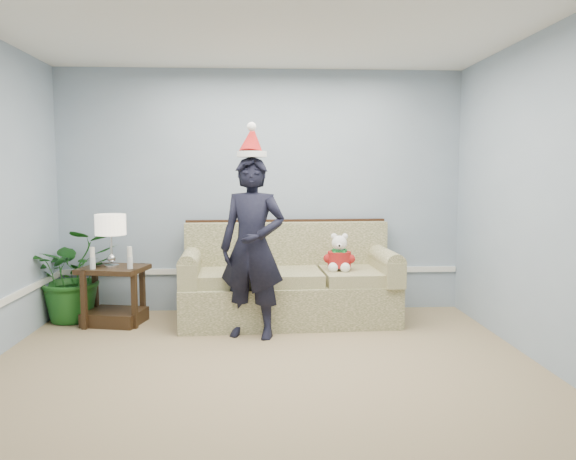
# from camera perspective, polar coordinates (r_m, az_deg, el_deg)

# --- Properties ---
(room_shell) EXTENTS (4.54, 5.04, 2.74)m
(room_shell) POSITION_cam_1_polar(r_m,az_deg,el_deg) (3.82, -2.49, 2.77)
(room_shell) COLOR #9D8265
(room_shell) RESTS_ON ground
(wainscot_trim) EXTENTS (4.49, 4.99, 0.06)m
(wainscot_trim) POSITION_cam_1_polar(r_m,az_deg,el_deg) (5.24, -15.65, -6.57)
(wainscot_trim) COLOR white
(wainscot_trim) RESTS_ON room_shell
(sofa) EXTENTS (2.26, 1.05, 1.04)m
(sofa) POSITION_cam_1_polar(r_m,az_deg,el_deg) (5.98, 0.01, -5.63)
(sofa) COLOR #4F5829
(sofa) RESTS_ON room_shell
(side_table) EXTENTS (0.71, 0.64, 0.60)m
(side_table) POSITION_cam_1_polar(r_m,az_deg,el_deg) (6.11, -17.22, -6.96)
(side_table) COLOR #342213
(side_table) RESTS_ON room_shell
(table_lamp) EXTENTS (0.31, 0.31, 0.54)m
(table_lamp) POSITION_cam_1_polar(r_m,az_deg,el_deg) (5.95, -17.58, 0.30)
(table_lamp) COLOR silver
(table_lamp) RESTS_ON side_table
(candle_pair) EXTENTS (0.43, 0.06, 0.22)m
(candle_pair) POSITION_cam_1_polar(r_m,az_deg,el_deg) (5.89, -17.52, -2.81)
(candle_pair) COLOR silver
(candle_pair) RESTS_ON side_table
(houseplant) EXTENTS (1.14, 1.09, 0.98)m
(houseplant) POSITION_cam_1_polar(r_m,az_deg,el_deg) (6.34, -20.93, -4.24)
(houseplant) COLOR #1A561A
(houseplant) RESTS_ON room_shell
(man) EXTENTS (0.71, 0.57, 1.71)m
(man) POSITION_cam_1_polar(r_m,az_deg,el_deg) (5.29, -3.63, -1.80)
(man) COLOR black
(man) RESTS_ON room_shell
(santa_hat) EXTENTS (0.33, 0.36, 0.32)m
(santa_hat) POSITION_cam_1_polar(r_m,az_deg,el_deg) (5.27, -3.70, 8.89)
(santa_hat) COLOR white
(santa_hat) RESTS_ON man
(teddy_bear) EXTENTS (0.27, 0.29, 0.39)m
(teddy_bear) POSITION_cam_1_polar(r_m,az_deg,el_deg) (5.84, 5.25, -2.75)
(teddy_bear) COLOR white
(teddy_bear) RESTS_ON sofa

